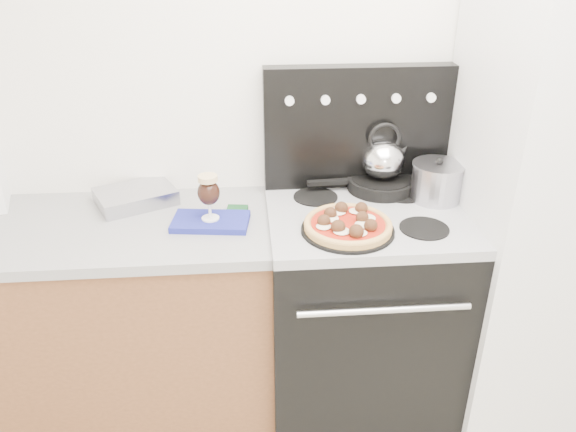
{
  "coord_description": "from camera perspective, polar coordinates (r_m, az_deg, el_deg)",
  "views": [
    {
      "loc": [
        -0.38,
        -0.72,
        1.89
      ],
      "look_at": [
        -0.24,
        1.05,
        0.98
      ],
      "focal_mm": 35.0,
      "sensor_mm": 36.0,
      "label": 1
    }
  ],
  "objects": [
    {
      "name": "beer_glass",
      "position": [
        2.08,
        -8.03,
        1.9
      ],
      "size": [
        0.08,
        0.08,
        0.18
      ],
      "primitive_type": null,
      "rotation": [
        0.0,
        0.0,
        -0.02
      ],
      "color": "black",
      "rests_on": "oven_mitt"
    },
    {
      "name": "pizza",
      "position": [
        2.02,
        6.12,
        -0.72
      ],
      "size": [
        0.38,
        0.38,
        0.05
      ],
      "primitive_type": null,
      "rotation": [
        0.0,
        0.0,
        0.23
      ],
      "color": "gold",
      "rests_on": "pizza_pan"
    },
    {
      "name": "base_cabinet",
      "position": [
        2.5,
        -19.0,
        -10.43
      ],
      "size": [
        1.45,
        0.6,
        0.86
      ],
      "primitive_type": "cube",
      "color": "brown",
      "rests_on": "ground"
    },
    {
      "name": "room_shell",
      "position": [
        1.26,
        13.67,
        -4.37
      ],
      "size": [
        3.52,
        3.01,
        2.52
      ],
      "color": "#BAB299",
      "rests_on": "ground"
    },
    {
      "name": "tea_kettle",
      "position": [
        2.33,
        9.65,
        6.06
      ],
      "size": [
        0.19,
        0.19,
        0.2
      ],
      "primitive_type": null,
      "rotation": [
        0.0,
        0.0,
        -0.04
      ],
      "color": "white",
      "rests_on": "skillet"
    },
    {
      "name": "cooktop",
      "position": [
        2.19,
        7.98,
        -0.09
      ],
      "size": [
        0.76,
        0.65,
        0.04
      ],
      "primitive_type": "cube",
      "color": "#ADADB2",
      "rests_on": "stove_body"
    },
    {
      "name": "stove_body",
      "position": [
        2.43,
        7.28,
        -9.77
      ],
      "size": [
        0.76,
        0.65,
        0.88
      ],
      "primitive_type": "cube",
      "color": "black",
      "rests_on": "ground"
    },
    {
      "name": "countertop",
      "position": [
        2.26,
        -20.69,
        -1.31
      ],
      "size": [
        1.48,
        0.63,
        0.04
      ],
      "primitive_type": "cube",
      "color": "#9A9A9B",
      "rests_on": "base_cabinet"
    },
    {
      "name": "skillet",
      "position": [
        2.37,
        9.42,
        3.25
      ],
      "size": [
        0.3,
        0.3,
        0.05
      ],
      "primitive_type": "cylinder",
      "rotation": [
        0.0,
        0.0,
        0.07
      ],
      "color": "black",
      "rests_on": "cooktop"
    },
    {
      "name": "backguard",
      "position": [
        2.33,
        7.0,
        8.92
      ],
      "size": [
        0.76,
        0.08,
        0.5
      ],
      "primitive_type": "cube",
      "color": "black",
      "rests_on": "cooktop"
    },
    {
      "name": "oven_mitt",
      "position": [
        2.13,
        -7.86,
        -0.57
      ],
      "size": [
        0.3,
        0.2,
        0.02
      ],
      "primitive_type": "cube",
      "rotation": [
        0.0,
        0.0,
        -0.13
      ],
      "color": "navy",
      "rests_on": "countertop"
    },
    {
      "name": "fridge",
      "position": [
        2.39,
        24.78,
        1.34
      ],
      "size": [
        0.64,
        0.68,
        1.9
      ],
      "primitive_type": "cube",
      "color": "silver",
      "rests_on": "ground"
    },
    {
      "name": "foil_sheet",
      "position": [
        2.35,
        -15.22,
        1.94
      ],
      "size": [
        0.36,
        0.32,
        0.06
      ],
      "primitive_type": "cube",
      "rotation": [
        0.0,
        0.0,
        0.45
      ],
      "color": "silver",
      "rests_on": "countertop"
    },
    {
      "name": "stock_pot",
      "position": [
        2.31,
        14.85,
        3.28
      ],
      "size": [
        0.2,
        0.2,
        0.14
      ],
      "primitive_type": "cylinder",
      "rotation": [
        0.0,
        0.0,
        0.02
      ],
      "color": "#ABA9B3",
      "rests_on": "cooktop"
    },
    {
      "name": "pizza_pan",
      "position": [
        2.03,
        6.08,
        -1.42
      ],
      "size": [
        0.41,
        0.41,
        0.01
      ],
      "primitive_type": "cylinder",
      "rotation": [
        0.0,
        0.0,
        0.24
      ],
      "color": "black",
      "rests_on": "cooktop"
    }
  ]
}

